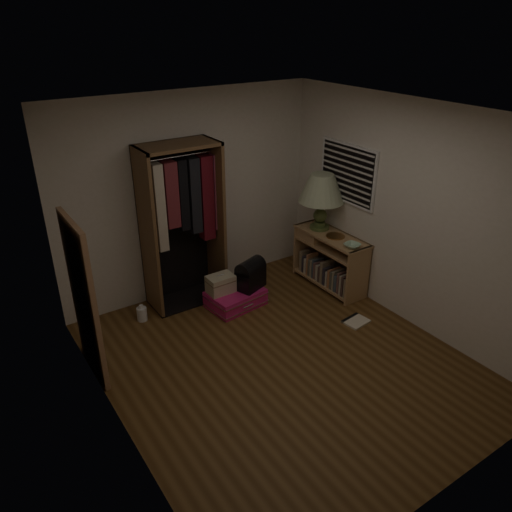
# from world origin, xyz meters

# --- Properties ---
(ground) EXTENTS (4.00, 4.00, 0.00)m
(ground) POSITION_xyz_m (0.00, 0.00, 0.00)
(ground) COLOR #553618
(ground) RESTS_ON ground
(room_walls) EXTENTS (3.52, 4.02, 2.60)m
(room_walls) POSITION_xyz_m (0.08, 0.04, 1.50)
(room_walls) COLOR silver
(room_walls) RESTS_ON ground
(console_bookshelf) EXTENTS (0.42, 1.12, 0.75)m
(console_bookshelf) POSITION_xyz_m (1.54, 1.04, 0.39)
(console_bookshelf) COLOR #AB7F52
(console_bookshelf) RESTS_ON ground
(open_wardrobe) EXTENTS (1.04, 0.50, 2.05)m
(open_wardrobe) POSITION_xyz_m (-0.21, 1.77, 1.22)
(open_wardrobe) COLOR brown
(open_wardrobe) RESTS_ON ground
(floor_mirror) EXTENTS (0.06, 0.80, 1.70)m
(floor_mirror) POSITION_xyz_m (-1.70, 1.00, 0.85)
(floor_mirror) COLOR #A57450
(floor_mirror) RESTS_ON ground
(pink_suitcase) EXTENTS (0.75, 0.58, 0.21)m
(pink_suitcase) POSITION_xyz_m (0.19, 1.26, 0.11)
(pink_suitcase) COLOR #CD1964
(pink_suitcase) RESTS_ON ground
(train_case) EXTENTS (0.34, 0.24, 0.24)m
(train_case) POSITION_xyz_m (0.03, 1.33, 0.33)
(train_case) COLOR #BDB290
(train_case) RESTS_ON pink_suitcase
(black_bag) EXTENTS (0.42, 0.34, 0.39)m
(black_bag) POSITION_xyz_m (0.40, 1.22, 0.42)
(black_bag) COLOR black
(black_bag) RESTS_ON pink_suitcase
(table_lamp) EXTENTS (0.74, 0.74, 0.76)m
(table_lamp) POSITION_xyz_m (1.54, 1.26, 1.31)
(table_lamp) COLOR #485A2B
(table_lamp) RESTS_ON console_bookshelf
(brass_tray) EXTENTS (0.30, 0.30, 0.01)m
(brass_tray) POSITION_xyz_m (1.54, 0.93, 0.76)
(brass_tray) COLOR #9D6E3C
(brass_tray) RESTS_ON console_bookshelf
(ceramic_bowl) EXTENTS (0.23, 0.23, 0.05)m
(ceramic_bowl) POSITION_xyz_m (1.49, 0.57, 0.77)
(ceramic_bowl) COLOR #B0D4B2
(ceramic_bowl) RESTS_ON console_bookshelf
(white_jug) EXTENTS (0.15, 0.15, 0.21)m
(white_jug) POSITION_xyz_m (-0.94, 1.60, 0.09)
(white_jug) COLOR white
(white_jug) RESTS_ON ground
(floor_book) EXTENTS (0.32, 0.27, 0.03)m
(floor_book) POSITION_xyz_m (1.20, 0.12, 0.01)
(floor_book) COLOR #EBE1C6
(floor_book) RESTS_ON ground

